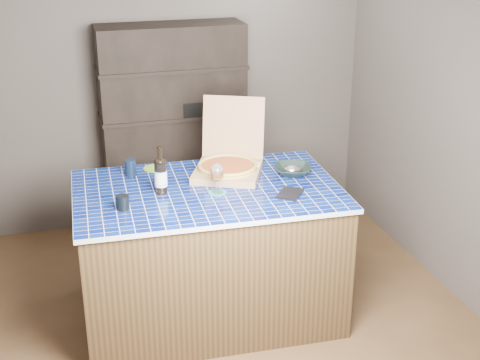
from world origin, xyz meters
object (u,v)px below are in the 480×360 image
object	(u,v)px
kitchen_island	(209,252)
pizza_box	(228,164)
dvd_case	(290,194)
bowl	(293,170)
wine_glass	(217,173)
mead_bottle	(161,175)

from	to	relation	value
kitchen_island	pizza_box	bearing A→B (deg)	49.66
kitchen_island	pizza_box	xyz separation A→B (m)	(0.20, 0.22, 0.54)
dvd_case	bowl	xyz separation A→B (m)	(0.14, 0.33, 0.02)
wine_glass	bowl	bearing A→B (deg)	16.54
pizza_box	dvd_case	xyz separation A→B (m)	(0.29, -0.47, -0.06)
dvd_case	bowl	world-z (taller)	bowl
pizza_box	kitchen_island	bearing A→B (deg)	-108.21
kitchen_island	wine_glass	bearing A→B (deg)	-60.41
dvd_case	bowl	bearing A→B (deg)	104.62
pizza_box	bowl	world-z (taller)	pizza_box
mead_bottle	dvd_case	world-z (taller)	mead_bottle
mead_bottle	wine_glass	distance (m)	0.36
pizza_box	dvd_case	world-z (taller)	pizza_box
kitchen_island	dvd_case	size ratio (longest dim) A/B	9.37
kitchen_island	dvd_case	xyz separation A→B (m)	(0.49, -0.25, 0.48)
wine_glass	dvd_case	xyz separation A→B (m)	(0.44, -0.16, -0.13)
pizza_box	wine_glass	distance (m)	0.35
dvd_case	pizza_box	bearing A→B (deg)	159.03
wine_glass	dvd_case	distance (m)	0.49
pizza_box	bowl	xyz separation A→B (m)	(0.43, -0.14, -0.04)
wine_glass	bowl	size ratio (longest dim) A/B	0.78
pizza_box	bowl	distance (m)	0.45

